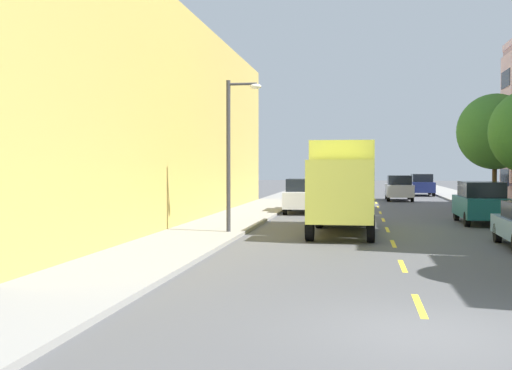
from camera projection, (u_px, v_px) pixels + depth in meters
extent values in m
plane|color=#4C4C4F|center=(379.00, 209.00, 40.07)|extent=(160.00, 160.00, 0.00)
cube|color=gray|center=(259.00, 209.00, 39.22)|extent=(3.20, 120.00, 0.14)
cube|color=gray|center=(508.00, 212.00, 36.98)|extent=(3.20, 120.00, 0.14)
cube|color=yellow|center=(419.00, 305.00, 12.44)|extent=(0.14, 2.20, 0.01)
cube|color=yellow|center=(403.00, 266.00, 17.37)|extent=(0.14, 2.20, 0.01)
cube|color=yellow|center=(393.00, 244.00, 22.31)|extent=(0.14, 2.20, 0.01)
cube|color=yellow|center=(387.00, 230.00, 27.24)|extent=(0.14, 2.20, 0.01)
cube|color=yellow|center=(383.00, 220.00, 32.18)|extent=(0.14, 2.20, 0.01)
cube|color=yellow|center=(380.00, 213.00, 37.11)|extent=(0.14, 2.20, 0.01)
cube|color=yellow|center=(378.00, 207.00, 42.05)|extent=(0.14, 2.20, 0.01)
cube|color=yellow|center=(376.00, 203.00, 46.98)|extent=(0.14, 2.20, 0.01)
cube|color=yellow|center=(375.00, 199.00, 51.92)|extent=(0.14, 2.20, 0.01)
cube|color=yellow|center=(373.00, 196.00, 56.85)|extent=(0.14, 2.20, 0.01)
cube|color=#FECACA|center=(510.00, 118.00, 42.41)|extent=(0.55, 3.29, 8.27)
cube|color=#1E232D|center=(504.00, 177.00, 42.57)|extent=(0.04, 2.50, 1.10)
cube|color=#1E232D|center=(505.00, 128.00, 42.48)|extent=(0.04, 2.50, 1.10)
cube|color=#1E232D|center=(506.00, 79.00, 42.39)|extent=(0.04, 2.50, 1.10)
cube|color=tan|center=(102.00, 122.00, 32.22)|extent=(10.00, 36.00, 9.61)
cylinder|color=#47331E|center=(494.00, 185.00, 37.19)|extent=(0.26, 0.26, 2.85)
ellipsoid|color=#387028|center=(495.00, 132.00, 37.10)|extent=(4.23, 4.23, 4.29)
cylinder|color=#38383D|center=(228.00, 156.00, 25.00)|extent=(0.16, 0.16, 5.77)
cylinder|color=#38383D|center=(243.00, 84.00, 24.83)|extent=(1.10, 0.10, 0.10)
ellipsoid|color=silver|center=(256.00, 86.00, 24.76)|extent=(0.44, 0.28, 0.20)
cube|color=#D8D84C|center=(344.00, 178.00, 27.04)|extent=(2.43, 6.07, 2.95)
cube|color=#D8D84C|center=(340.00, 191.00, 22.92)|extent=(2.31, 1.91, 2.20)
cube|color=black|center=(339.00, 178.00, 22.02)|extent=(2.02, 0.09, 0.97)
cube|color=black|center=(346.00, 214.00, 30.00)|extent=(2.40, 0.17, 0.24)
cylinder|color=black|center=(310.00, 228.00, 23.08)|extent=(0.28, 0.96, 0.96)
cylinder|color=black|center=(371.00, 228.00, 22.74)|extent=(0.28, 0.96, 0.96)
cylinder|color=black|center=(321.00, 215.00, 29.06)|extent=(0.28, 0.96, 0.96)
cylinder|color=black|center=(369.00, 215.00, 28.72)|extent=(0.28, 0.96, 0.96)
cylinder|color=black|center=(319.00, 217.00, 27.98)|extent=(0.28, 0.96, 0.96)
cylinder|color=black|center=(369.00, 217.00, 27.63)|extent=(0.28, 0.96, 0.96)
cylinder|color=black|center=(497.00, 233.00, 22.70)|extent=(0.23, 0.66, 0.66)
cube|color=#195B60|center=(481.00, 207.00, 30.04)|extent=(1.96, 4.80, 0.90)
cube|color=black|center=(481.00, 189.00, 30.02)|extent=(1.72, 2.79, 0.70)
cylinder|color=black|center=(494.00, 214.00, 31.53)|extent=(0.22, 0.66, 0.66)
cylinder|color=black|center=(456.00, 214.00, 31.81)|extent=(0.22, 0.66, 0.66)
cylinder|color=black|center=(509.00, 220.00, 28.31)|extent=(0.22, 0.66, 0.66)
cylinder|color=black|center=(467.00, 219.00, 28.58)|extent=(0.22, 0.66, 0.66)
cube|color=silver|center=(303.00, 199.00, 37.05)|extent=(2.09, 4.86, 0.90)
cube|color=black|center=(303.00, 185.00, 37.02)|extent=(1.80, 2.83, 0.70)
cylinder|color=black|center=(285.00, 209.00, 35.55)|extent=(0.24, 0.67, 0.66)
cylinder|color=black|center=(317.00, 209.00, 35.33)|extent=(0.24, 0.67, 0.66)
cylinder|color=black|center=(290.00, 205.00, 38.79)|extent=(0.24, 0.67, 0.66)
cylinder|color=black|center=(319.00, 205.00, 38.57)|extent=(0.24, 0.67, 0.66)
cube|color=navy|center=(422.00, 187.00, 58.35)|extent=(1.97, 4.81, 0.90)
cube|color=black|center=(422.00, 178.00, 58.33)|extent=(1.73, 2.79, 0.70)
cylinder|color=black|center=(430.00, 191.00, 59.84)|extent=(0.22, 0.66, 0.66)
cylinder|color=black|center=(410.00, 191.00, 60.11)|extent=(0.22, 0.66, 0.66)
cylinder|color=black|center=(434.00, 193.00, 56.62)|extent=(0.22, 0.66, 0.66)
cylinder|color=black|center=(413.00, 193.00, 56.88)|extent=(0.22, 0.66, 0.66)
cube|color=#333338|center=(320.00, 191.00, 52.01)|extent=(1.83, 4.04, 0.62)
cube|color=black|center=(321.00, 184.00, 52.46)|extent=(1.57, 1.71, 0.55)
cylinder|color=black|center=(309.00, 196.00, 50.81)|extent=(0.23, 0.66, 0.66)
cylinder|color=black|center=(329.00, 196.00, 50.54)|extent=(0.23, 0.66, 0.66)
cylinder|color=black|center=(312.00, 194.00, 53.49)|extent=(0.23, 0.66, 0.66)
cylinder|color=black|center=(331.00, 194.00, 53.22)|extent=(0.23, 0.66, 0.66)
cube|color=#B2B5BA|center=(399.00, 190.00, 50.11)|extent=(1.95, 4.80, 0.90)
cube|color=black|center=(399.00, 180.00, 50.08)|extent=(1.72, 2.78, 0.70)
cylinder|color=black|center=(409.00, 195.00, 51.59)|extent=(0.22, 0.66, 0.66)
cylinder|color=black|center=(387.00, 195.00, 51.87)|extent=(0.22, 0.66, 0.66)
cylinder|color=black|center=(412.00, 197.00, 48.37)|extent=(0.22, 0.66, 0.66)
cylinder|color=black|center=(388.00, 197.00, 48.65)|extent=(0.22, 0.66, 0.66)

